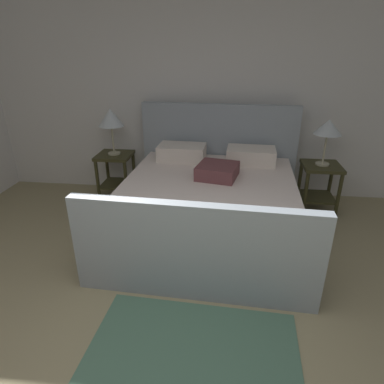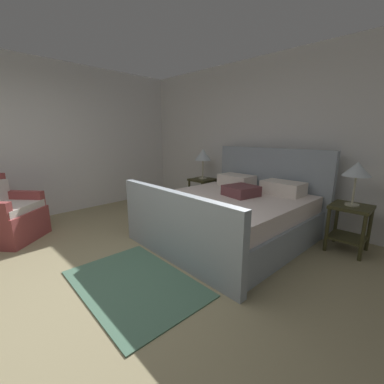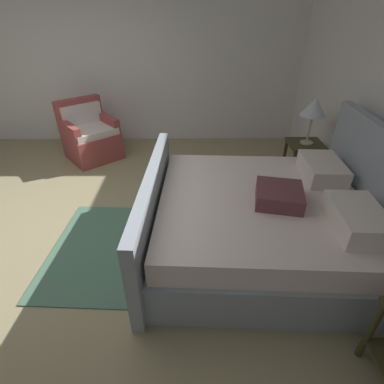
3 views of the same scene
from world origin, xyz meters
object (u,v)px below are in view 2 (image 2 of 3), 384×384
at_px(table_lamp_right, 357,170).
at_px(table_lamp_left, 203,155).
at_px(nightstand_right, 349,221).
at_px(bed, 232,214).
at_px(nightstand_left, 203,188).
at_px(armchair, 4,216).

xyz_separation_m(table_lamp_right, table_lamp_left, (-2.60, 0.13, 0.03)).
xyz_separation_m(nightstand_right, table_lamp_left, (-2.60, 0.13, 0.66)).
bearing_deg(nightstand_right, table_lamp_left, 177.07).
xyz_separation_m(bed, nightstand_left, (-1.30, 0.82, 0.05)).
relative_size(table_lamp_right, nightstand_left, 0.90).
relative_size(nightstand_right, armchair, 0.59).
xyz_separation_m(table_lamp_left, armchair, (-0.90, -3.11, -0.72)).
bearing_deg(nightstand_right, nightstand_left, 177.07).
xyz_separation_m(nightstand_right, nightstand_left, (-2.60, 0.13, 0.00)).
distance_m(nightstand_right, table_lamp_right, 0.63).
xyz_separation_m(nightstand_left, table_lamp_left, (-0.00, 0.00, 0.66)).
xyz_separation_m(bed, nightstand_right, (1.30, 0.69, 0.05)).
relative_size(bed, table_lamp_right, 4.09).
distance_m(table_lamp_right, armchair, 4.64).
bearing_deg(table_lamp_right, nightstand_left, 177.07).
height_order(bed, nightstand_right, bed).
distance_m(table_lamp_right, nightstand_left, 2.68).
xyz_separation_m(bed, table_lamp_left, (-1.30, 0.82, 0.71)).
height_order(nightstand_right, table_lamp_left, table_lamp_left).
distance_m(bed, table_lamp_right, 1.62).
distance_m(bed, nightstand_right, 1.47).
height_order(nightstand_right, armchair, armchair).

